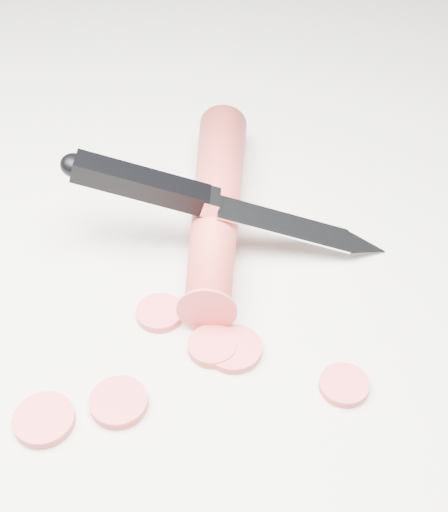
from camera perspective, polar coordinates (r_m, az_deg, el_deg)
name	(u,v)px	position (r m, az deg, el deg)	size (l,w,h in m)	color
ground	(160,304)	(0.50, -5.17, -3.84)	(2.40, 2.40, 0.00)	silver
carrot	(216,205)	(0.55, -0.62, 4.13)	(0.04, 0.04, 0.21)	red
carrot_slice_0	(212,346)	(0.47, -0.94, -7.23)	(0.03, 0.03, 0.01)	#EB474D
carrot_slice_1	(233,349)	(0.47, 0.76, -7.43)	(0.04, 0.04, 0.01)	#EB474D
carrot_slice_2	(160,313)	(0.49, -5.16, -4.55)	(0.03, 0.03, 0.01)	#EB474D
carrot_slice_3	(344,385)	(0.46, 9.58, -10.14)	(0.03, 0.03, 0.01)	#EB474D
carrot_slice_4	(44,420)	(0.45, -14.20, -12.57)	(0.04, 0.04, 0.01)	#EB474D
carrot_slice_5	(119,402)	(0.45, -8.42, -11.50)	(0.04, 0.04, 0.01)	#EB474D
kitchen_knife	(229,204)	(0.52, 0.43, 4.21)	(0.22, 0.15, 0.08)	silver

